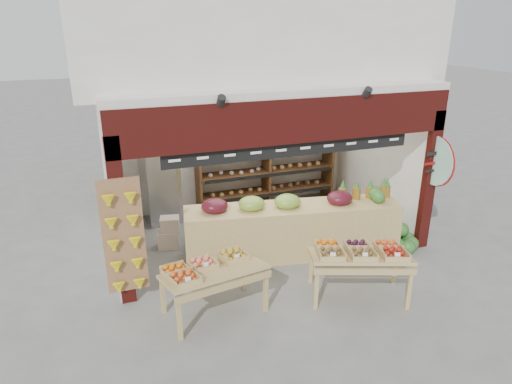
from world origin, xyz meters
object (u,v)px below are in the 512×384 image
Objects in this scene: display_table_right at (360,253)px; mid_counter at (292,229)px; back_shelving at (266,157)px; cardboard_stack at (181,235)px; display_table_left at (206,270)px; refrigerator at (160,181)px; watermelon_pile at (399,239)px.

mid_counter is at bearing 105.40° from display_table_right.
back_shelving is 3.21× the size of cardboard_stack.
display_table_left is at bearing -122.52° from back_shelving.
back_shelving is 2.83m from cardboard_stack.
watermelon_pile is at bearing -42.90° from refrigerator.
display_table_right is 2.35× the size of watermelon_pile.
mid_counter is 2.28m from display_table_left.
cardboard_stack is 0.25× the size of mid_counter.
display_table_right is at bearing -66.15° from refrigerator.
watermelon_pile is (1.61, 1.12, -0.57)m from display_table_right.
refrigerator is at bearing 145.06° from watermelon_pile.
back_shelving is 4.47× the size of watermelon_pile.
cardboard_stack is (0.17, -1.32, -0.69)m from refrigerator.
display_table_right is at bearing -89.80° from back_shelving.
display_table_right is (2.29, -2.64, 0.54)m from cardboard_stack.
display_table_right is 2.04m from watermelon_pile.
refrigerator reaches higher than cardboard_stack.
display_table_right is at bearing -49.05° from cardboard_stack.
cardboard_stack is at bearing -148.73° from back_shelving.
refrigerator is 0.46× the size of mid_counter.
watermelon_pile is (4.07, -2.84, -0.72)m from refrigerator.
back_shelving is 1.90× the size of display_table_right.
display_table_left is (0.11, -3.60, -0.20)m from refrigerator.
cardboard_stack is 3.54m from display_table_right.
cardboard_stack is at bearing -90.83° from refrigerator.
watermelon_pile is at bearing -12.87° from mid_counter.
mid_counter is at bearing 32.64° from display_table_left.
mid_counter is at bearing -99.86° from back_shelving.
mid_counter is (2.02, -2.38, -0.38)m from refrigerator.
cardboard_stack is at bearing 88.62° from display_table_left.
watermelon_pile is (1.63, -2.91, -0.99)m from back_shelving.
mid_counter reaches higher than cardboard_stack.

